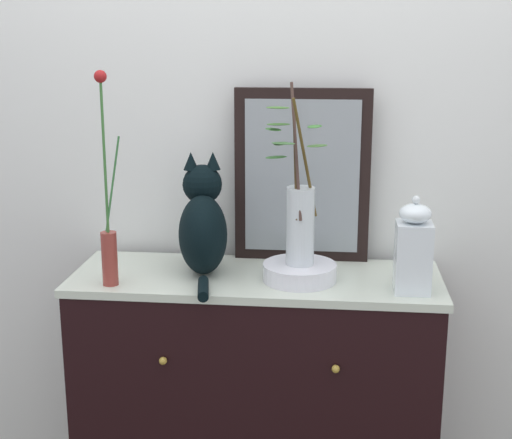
{
  "coord_description": "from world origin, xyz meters",
  "views": [
    {
      "loc": [
        0.23,
        -2.19,
        1.68
      ],
      "look_at": [
        0.0,
        0.0,
        1.11
      ],
      "focal_mm": 52.04,
      "sensor_mm": 36.0,
      "label": 1
    }
  ],
  "objects_px": {
    "sideboard": "(256,410)",
    "cat_sitting": "(203,225)",
    "jar_lidded_porcelain": "(413,249)",
    "mirror_leaning": "(302,176)",
    "bowl_porcelain": "(300,272)",
    "vase_glass_clear": "(299,218)",
    "vase_slim_green": "(108,233)"
  },
  "relations": [
    {
      "from": "sideboard",
      "to": "cat_sitting",
      "type": "xyz_separation_m",
      "value": [
        -0.17,
        0.02,
        0.62
      ]
    },
    {
      "from": "jar_lidded_porcelain",
      "to": "mirror_leaning",
      "type": "bearing_deg",
      "value": 140.17
    },
    {
      "from": "cat_sitting",
      "to": "bowl_porcelain",
      "type": "xyz_separation_m",
      "value": [
        0.31,
        -0.06,
        -0.13
      ]
    },
    {
      "from": "bowl_porcelain",
      "to": "vase_glass_clear",
      "type": "xyz_separation_m",
      "value": [
        -0.0,
        -0.0,
        0.17
      ]
    },
    {
      "from": "mirror_leaning",
      "to": "vase_glass_clear",
      "type": "distance_m",
      "value": 0.24
    },
    {
      "from": "mirror_leaning",
      "to": "vase_slim_green",
      "type": "bearing_deg",
      "value": -150.28
    },
    {
      "from": "vase_slim_green",
      "to": "jar_lidded_porcelain",
      "type": "bearing_deg",
      "value": 2.32
    },
    {
      "from": "cat_sitting",
      "to": "vase_slim_green",
      "type": "bearing_deg",
      "value": -148.73
    },
    {
      "from": "bowl_porcelain",
      "to": "vase_slim_green",
      "type": "bearing_deg",
      "value": -169.97
    },
    {
      "from": "sideboard",
      "to": "jar_lidded_porcelain",
      "type": "xyz_separation_m",
      "value": [
        0.47,
        -0.1,
        0.59
      ]
    },
    {
      "from": "cat_sitting",
      "to": "vase_glass_clear",
      "type": "bearing_deg",
      "value": -10.8
    },
    {
      "from": "mirror_leaning",
      "to": "bowl_porcelain",
      "type": "height_order",
      "value": "mirror_leaning"
    },
    {
      "from": "vase_glass_clear",
      "to": "mirror_leaning",
      "type": "bearing_deg",
      "value": 90.95
    },
    {
      "from": "sideboard",
      "to": "vase_glass_clear",
      "type": "distance_m",
      "value": 0.68
    },
    {
      "from": "sideboard",
      "to": "cat_sitting",
      "type": "bearing_deg",
      "value": 173.12
    },
    {
      "from": "bowl_porcelain",
      "to": "jar_lidded_porcelain",
      "type": "bearing_deg",
      "value": -10.82
    },
    {
      "from": "vase_slim_green",
      "to": "mirror_leaning",
      "type": "bearing_deg",
      "value": 29.72
    },
    {
      "from": "cat_sitting",
      "to": "jar_lidded_porcelain",
      "type": "distance_m",
      "value": 0.65
    },
    {
      "from": "vase_glass_clear",
      "to": "jar_lidded_porcelain",
      "type": "xyz_separation_m",
      "value": [
        0.33,
        -0.06,
        -0.07
      ]
    },
    {
      "from": "vase_slim_green",
      "to": "vase_glass_clear",
      "type": "xyz_separation_m",
      "value": [
        0.56,
        0.1,
        0.04
      ]
    },
    {
      "from": "mirror_leaning",
      "to": "bowl_porcelain",
      "type": "bearing_deg",
      "value": -88.32
    },
    {
      "from": "cat_sitting",
      "to": "jar_lidded_porcelain",
      "type": "height_order",
      "value": "cat_sitting"
    },
    {
      "from": "sideboard",
      "to": "mirror_leaning",
      "type": "relative_size",
      "value": 2.04
    },
    {
      "from": "sideboard",
      "to": "mirror_leaning",
      "type": "xyz_separation_m",
      "value": [
        0.13,
        0.18,
        0.75
      ]
    },
    {
      "from": "mirror_leaning",
      "to": "bowl_porcelain",
      "type": "distance_m",
      "value": 0.34
    },
    {
      "from": "vase_slim_green",
      "to": "bowl_porcelain",
      "type": "height_order",
      "value": "vase_slim_green"
    },
    {
      "from": "vase_glass_clear",
      "to": "bowl_porcelain",
      "type": "bearing_deg",
      "value": 41.55
    },
    {
      "from": "sideboard",
      "to": "bowl_porcelain",
      "type": "bearing_deg",
      "value": -14.34
    },
    {
      "from": "bowl_porcelain",
      "to": "vase_glass_clear",
      "type": "relative_size",
      "value": 0.41
    },
    {
      "from": "mirror_leaning",
      "to": "vase_slim_green",
      "type": "xyz_separation_m",
      "value": [
        -0.56,
        -0.32,
        -0.12
      ]
    },
    {
      "from": "bowl_porcelain",
      "to": "vase_glass_clear",
      "type": "height_order",
      "value": "vase_glass_clear"
    },
    {
      "from": "sideboard",
      "to": "vase_glass_clear",
      "type": "xyz_separation_m",
      "value": [
        0.14,
        -0.04,
        0.67
      ]
    }
  ]
}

